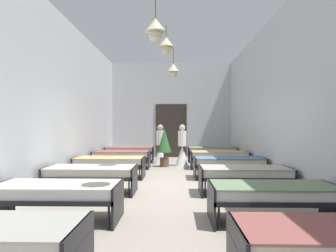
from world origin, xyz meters
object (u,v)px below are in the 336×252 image
bed_right_row_3 (229,162)px  bed_left_row_4 (122,155)px  bed_left_row_2 (91,173)px  bed_left_row_5 (130,150)px  bed_left_row_1 (58,192)px  nurse_mid_aisle (160,150)px  bed_left_row_3 (110,162)px  bed_right_row_4 (219,155)px  potted_plant (164,143)px  bed_right_row_5 (212,151)px  bed_right_row_1 (273,193)px  bed_right_row_2 (245,173)px  nurse_near_aisle (182,151)px

bed_right_row_3 → bed_left_row_4: same height
bed_left_row_2 → bed_left_row_5: size_ratio=1.00×
bed_left_row_2 → bed_left_row_1: bearing=-90.0°
nurse_mid_aisle → bed_left_row_3: bearing=-134.0°
bed_right_row_4 → potted_plant: bearing=167.3°
bed_right_row_4 → nurse_mid_aisle: bearing=150.6°
bed_left_row_3 → bed_right_row_5: (3.28, 3.62, 0.00)m
bed_left_row_4 → bed_right_row_3: bearing=-28.9°
bed_right_row_1 → bed_right_row_2: same height
bed_left_row_1 → bed_right_row_3: same height
bed_right_row_3 → nurse_near_aisle: nurse_near_aisle is taller
bed_left_row_4 → bed_right_row_2: bearing=-47.9°
bed_left_row_1 → bed_right_row_5: size_ratio=1.00×
bed_right_row_5 → bed_left_row_2: bearing=-121.1°
bed_left_row_3 → bed_right_row_3: size_ratio=1.00×
bed_left_row_4 → nurse_near_aisle: 2.15m
nurse_mid_aisle → bed_right_row_3: bearing=-76.6°
bed_left_row_4 → bed_right_row_5: same height
bed_left_row_1 → bed_right_row_1: same height
bed_left_row_4 → bed_left_row_5: bearing=90.0°
bed_left_row_3 → nurse_near_aisle: size_ratio=1.28×
bed_right_row_3 → potted_plant: potted_plant is taller
bed_left_row_3 → nurse_near_aisle: (2.07, 2.41, 0.09)m
bed_left_row_2 → bed_right_row_4: 4.89m
bed_left_row_3 → nurse_near_aisle: bearing=49.3°
bed_left_row_3 → bed_right_row_4: size_ratio=1.00×
bed_right_row_4 → nurse_mid_aisle: size_ratio=1.28×
bed_right_row_3 → bed_left_row_5: (-3.28, 3.62, 0.00)m
bed_left_row_5 → potted_plant: potted_plant is taller
bed_left_row_1 → bed_left_row_5: bearing=90.0°
bed_left_row_2 → bed_right_row_2: (3.28, 0.00, 0.00)m
bed_left_row_3 → bed_right_row_3: 3.28m
bed_left_row_2 → bed_left_row_3: size_ratio=1.00×
bed_left_row_2 → bed_right_row_2: 3.28m
bed_right_row_4 → bed_left_row_4: bearing=180.0°
bed_left_row_1 → nurse_near_aisle: bearing=71.1°
bed_left_row_5 → bed_right_row_5: (3.28, 0.00, 0.00)m
bed_left_row_5 → potted_plant: size_ratio=1.42×
bed_right_row_3 → potted_plant: 2.91m
bed_left_row_1 → bed_right_row_5: bearing=65.7°
bed_right_row_4 → nurse_near_aisle: nurse_near_aisle is taller
bed_left_row_2 → bed_right_row_2: size_ratio=1.00×
bed_right_row_1 → nurse_near_aisle: (-1.21, 6.03, 0.09)m
bed_left_row_3 → nurse_mid_aisle: nurse_mid_aisle is taller
bed_right_row_2 → nurse_mid_aisle: 5.18m
bed_left_row_3 → bed_left_row_4: same height
bed_right_row_1 → potted_plant: bearing=107.5°
bed_left_row_4 → nurse_near_aisle: (2.07, 0.59, 0.09)m
bed_left_row_1 → bed_left_row_3: (0.00, 3.62, 0.00)m
bed_right_row_3 → nurse_mid_aisle: bearing=124.4°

